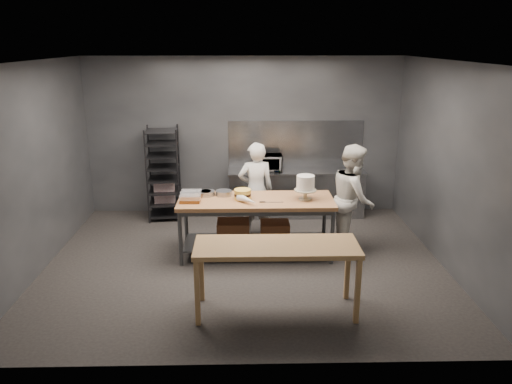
% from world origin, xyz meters
% --- Properties ---
extents(ground, '(6.00, 6.00, 0.00)m').
position_xyz_m(ground, '(0.00, 0.00, 0.00)').
color(ground, black).
rests_on(ground, ground).
extents(back_wall, '(6.00, 0.04, 3.00)m').
position_xyz_m(back_wall, '(0.00, 2.50, 1.50)').
color(back_wall, '#4C4F54').
rests_on(back_wall, ground).
extents(work_table, '(2.40, 0.90, 0.92)m').
position_xyz_m(work_table, '(0.15, 0.34, 0.57)').
color(work_table, brown).
rests_on(work_table, ground).
extents(near_counter, '(2.00, 0.70, 0.90)m').
position_xyz_m(near_counter, '(0.39, -1.42, 0.81)').
color(near_counter, olive).
rests_on(near_counter, ground).
extents(back_counter, '(2.60, 0.60, 0.90)m').
position_xyz_m(back_counter, '(1.00, 2.18, 0.45)').
color(back_counter, slate).
rests_on(back_counter, ground).
extents(splashback_panel, '(2.60, 0.02, 0.90)m').
position_xyz_m(splashback_panel, '(1.00, 2.48, 1.35)').
color(splashback_panel, slate).
rests_on(splashback_panel, back_counter).
extents(speed_rack, '(0.65, 0.70, 1.75)m').
position_xyz_m(speed_rack, '(-1.52, 2.10, 0.86)').
color(speed_rack, black).
rests_on(speed_rack, ground).
extents(chef_behind, '(0.65, 0.47, 1.66)m').
position_xyz_m(chef_behind, '(0.20, 1.12, 0.83)').
color(chef_behind, white).
rests_on(chef_behind, ground).
extents(chef_right, '(0.76, 0.92, 1.74)m').
position_xyz_m(chef_right, '(1.73, 0.50, 0.87)').
color(chef_right, silver).
rests_on(chef_right, ground).
extents(microwave, '(0.54, 0.37, 0.30)m').
position_xyz_m(microwave, '(0.44, 2.18, 1.05)').
color(microwave, black).
rests_on(microwave, back_counter).
extents(frosted_cake_stand, '(0.34, 0.34, 0.38)m').
position_xyz_m(frosted_cake_stand, '(0.94, 0.30, 1.16)').
color(frosted_cake_stand, '#B7AF92').
rests_on(frosted_cake_stand, work_table).
extents(layer_cake, '(0.26, 0.26, 0.16)m').
position_xyz_m(layer_cake, '(-0.02, 0.32, 1.00)').
color(layer_cake, '#EBBF4A').
rests_on(layer_cake, work_table).
extents(cake_pans, '(0.82, 0.34, 0.07)m').
position_xyz_m(cake_pans, '(-0.61, 0.52, 0.96)').
color(cake_pans, gray).
rests_on(cake_pans, work_table).
extents(piping_bag, '(0.34, 0.37, 0.12)m').
position_xyz_m(piping_bag, '(0.05, 0.11, 0.98)').
color(piping_bag, white).
rests_on(piping_bag, work_table).
extents(offset_spatula, '(0.36, 0.02, 0.02)m').
position_xyz_m(offset_spatula, '(0.36, 0.17, 0.93)').
color(offset_spatula, slate).
rests_on(offset_spatula, work_table).
extents(pastry_clamshells, '(0.32, 0.45, 0.11)m').
position_xyz_m(pastry_clamshells, '(-0.82, 0.32, 0.98)').
color(pastry_clamshells, '#99521E').
rests_on(pastry_clamshells, work_table).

